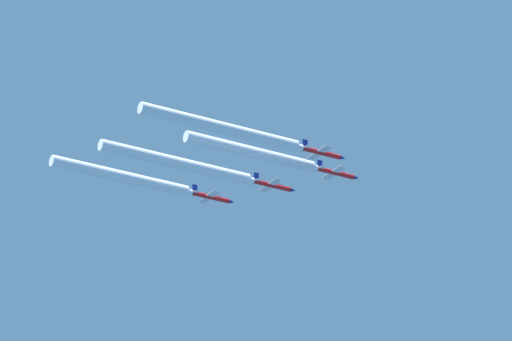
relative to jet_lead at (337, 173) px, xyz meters
name	(u,v)px	position (x,y,z in m)	size (l,w,h in m)	color
jet_lead	(337,173)	(0.00, 0.00, 0.00)	(8.86, 12.90, 3.10)	red
jet_left_wingman	(273,186)	(-12.82, -11.19, -0.99)	(8.86, 12.90, 3.10)	red
jet_right_wingman	(323,153)	(10.73, -10.87, -1.27)	(8.86, 12.90, 3.10)	red
jet_outer_left	(212,197)	(-24.06, -23.00, -2.55)	(8.86, 12.90, 3.10)	red
smoke_trail_lead	(253,153)	(0.00, -24.64, -0.03)	(3.04, 37.52, 3.04)	white
smoke_trail_left_wingman	(179,163)	(-12.82, -38.69, -1.02)	(3.04, 43.24, 3.04)	white
smoke_trail_right_wingman	(223,128)	(10.73, -38.98, -1.30)	(3.04, 44.46, 3.04)	white
smoke_trail_outer_left	(123,177)	(-24.06, -48.55, -2.58)	(3.04, 39.33, 3.04)	white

